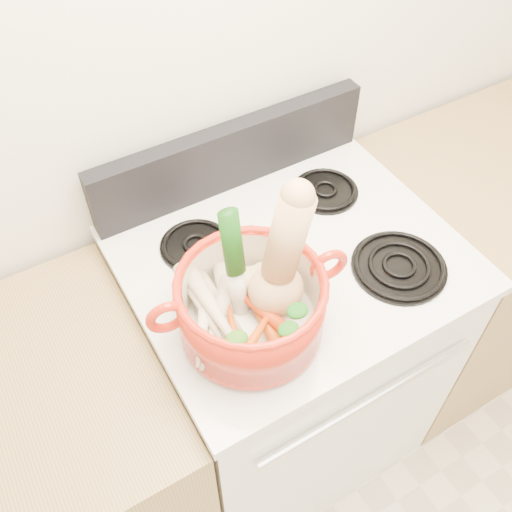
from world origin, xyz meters
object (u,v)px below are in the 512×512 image
dutch_oven (251,305)px  leek (236,264)px  stove_body (285,359)px  squash (277,258)px

dutch_oven → leek: leek is taller
stove_body → squash: (-0.13, -0.13, 0.69)m
squash → leek: (-0.07, 0.04, -0.01)m
dutch_oven → squash: 0.12m
stove_body → leek: (-0.20, -0.09, 0.67)m
stove_body → squash: size_ratio=3.09×
stove_body → leek: leek is taller
stove_body → dutch_oven: bearing=-145.3°
stove_body → dutch_oven: (-0.19, -0.13, 0.58)m
squash → dutch_oven: bearing=-167.6°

